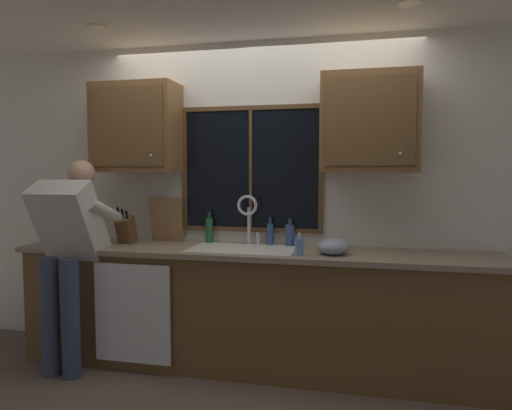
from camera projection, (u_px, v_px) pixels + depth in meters
name	position (u px, v px, depth m)	size (l,w,h in m)	color
back_wall	(262.00, 200.00, 3.81)	(5.98, 0.12, 2.55)	silver
ceiling_downlight_left	(97.00, 27.00, 3.31)	(0.14, 0.14, 0.01)	#FFEAB2
ceiling_downlight_right	(410.00, 3.00, 2.83)	(0.14, 0.14, 0.01)	#FFEAB2
window_glass	(251.00, 169.00, 3.74)	(1.10, 0.02, 0.95)	black
window_frame_top	(251.00, 108.00, 3.69)	(1.17, 0.02, 0.04)	brown
window_frame_bottom	(251.00, 230.00, 3.76)	(1.17, 0.02, 0.04)	brown
window_frame_left	(185.00, 169.00, 3.85)	(0.04, 0.02, 0.95)	brown
window_frame_right	(321.00, 169.00, 3.60)	(0.04, 0.02, 0.95)	brown
window_mullion_center	(251.00, 169.00, 3.73)	(0.02, 0.02, 0.95)	brown
lower_cabinet_run	(252.00, 311.00, 3.53)	(3.58, 0.58, 0.88)	brown
countertop	(251.00, 252.00, 3.47)	(3.64, 0.62, 0.04)	gray
dishwasher_front	(132.00, 314.00, 3.40)	(0.60, 0.02, 0.74)	white
upper_cabinet_left	(136.00, 128.00, 3.76)	(0.69, 0.36, 0.72)	brown
upper_cabinet_right	(369.00, 123.00, 3.35)	(0.69, 0.36, 0.72)	brown
sink	(242.00, 261.00, 3.51)	(0.80, 0.46, 0.21)	white
faucet	(249.00, 214.00, 3.65)	(0.18, 0.09, 0.40)	silver
person_standing	(69.00, 243.00, 3.44)	(0.53, 0.67, 1.60)	#384260
knife_block	(126.00, 230.00, 3.76)	(0.12, 0.18, 0.32)	brown
cutting_board	(166.00, 219.00, 3.85)	(0.28, 0.02, 0.38)	#997047
mixing_bowl	(333.00, 247.00, 3.27)	(0.24, 0.24, 0.12)	#8C99A8
soap_dispenser	(299.00, 247.00, 3.21)	(0.06, 0.07, 0.17)	#668CCC
bottle_green_glass	(209.00, 230.00, 3.79)	(0.06, 0.06, 0.26)	#1E592D
bottle_tall_clear	(290.00, 234.00, 3.63)	(0.07, 0.07, 0.22)	#334C8C
bottle_amber_small	(270.00, 233.00, 3.68)	(0.05, 0.05, 0.23)	#334C8C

